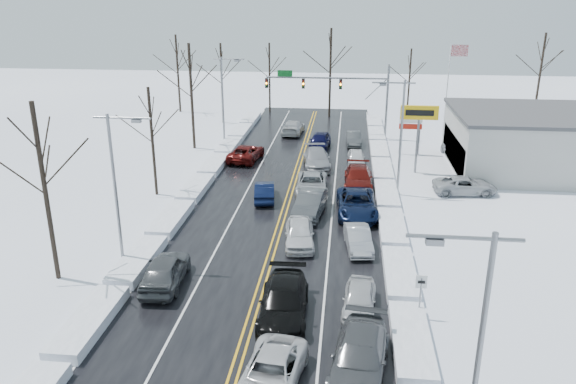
# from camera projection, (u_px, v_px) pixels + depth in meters

# --- Properties ---
(ground) EXTENTS (160.00, 160.00, 0.00)m
(ground) POSITION_uv_depth(u_px,v_px,m) (275.00, 242.00, 36.03)
(ground) COLOR white
(ground) RESTS_ON ground
(road_surface) EXTENTS (14.00, 84.00, 0.01)m
(road_surface) POSITION_uv_depth(u_px,v_px,m) (279.00, 230.00, 37.90)
(road_surface) COLOR black
(road_surface) RESTS_ON ground
(snow_bank_left) EXTENTS (1.71, 72.00, 0.58)m
(snow_bank_left) POSITION_uv_depth(u_px,v_px,m) (169.00, 225.00, 38.67)
(snow_bank_left) COLOR white
(snow_bank_left) RESTS_ON ground
(snow_bank_right) EXTENTS (1.71, 72.00, 0.58)m
(snow_bank_right) POSITION_uv_depth(u_px,v_px,m) (392.00, 235.00, 37.13)
(snow_bank_right) COLOR white
(snow_bank_right) RESTS_ON ground
(traffic_signal_mast) EXTENTS (13.28, 0.39, 8.00)m
(traffic_signal_mast) POSITION_uv_depth(u_px,v_px,m) (340.00, 88.00, 60.03)
(traffic_signal_mast) COLOR slate
(traffic_signal_mast) RESTS_ON ground
(tires_plus_sign) EXTENTS (3.20, 0.34, 6.00)m
(tires_plus_sign) POSITION_uv_depth(u_px,v_px,m) (419.00, 117.00, 48.26)
(tires_plus_sign) COLOR slate
(tires_plus_sign) RESTS_ON ground
(used_vehicles_sign) EXTENTS (2.20, 0.22, 4.65)m
(used_vehicles_sign) POSITION_uv_depth(u_px,v_px,m) (411.00, 121.00, 54.44)
(used_vehicles_sign) COLOR slate
(used_vehicles_sign) RESTS_ON ground
(speed_limit_sign) EXTENTS (0.55, 0.09, 2.35)m
(speed_limit_sign) POSITION_uv_depth(u_px,v_px,m) (421.00, 289.00, 27.16)
(speed_limit_sign) COLOR slate
(speed_limit_sign) RESTS_ON ground
(flagpole) EXTENTS (1.87, 1.20, 10.00)m
(flagpole) POSITION_uv_depth(u_px,v_px,m) (449.00, 82.00, 60.58)
(flagpole) COLOR silver
(flagpole) RESTS_ON ground
(dealership_building) EXTENTS (20.40, 12.40, 5.30)m
(dealership_building) POSITION_uv_depth(u_px,v_px,m) (570.00, 142.00, 49.56)
(dealership_building) COLOR #AFAFAA
(dealership_building) RESTS_ON ground
(streetlight_se) EXTENTS (3.20, 0.25, 9.00)m
(streetlight_se) POSITION_uv_depth(u_px,v_px,m) (473.00, 347.00, 16.55)
(streetlight_se) COLOR slate
(streetlight_se) RESTS_ON ground
(streetlight_ne) EXTENTS (3.20, 0.25, 9.00)m
(streetlight_ne) POSITION_uv_depth(u_px,v_px,m) (399.00, 129.00, 42.76)
(streetlight_ne) COLOR slate
(streetlight_ne) RESTS_ON ground
(streetlight_sw) EXTENTS (3.20, 0.25, 9.00)m
(streetlight_sw) POSITION_uv_depth(u_px,v_px,m) (118.00, 179.00, 31.33)
(streetlight_sw) COLOR slate
(streetlight_sw) RESTS_ON ground
(streetlight_nw) EXTENTS (3.20, 0.25, 9.00)m
(streetlight_nw) POSITION_uv_depth(u_px,v_px,m) (224.00, 94.00, 57.54)
(streetlight_nw) COLOR slate
(streetlight_nw) RESTS_ON ground
(tree_left_b) EXTENTS (4.00, 4.00, 10.00)m
(tree_left_b) POSITION_uv_depth(u_px,v_px,m) (40.00, 159.00, 29.22)
(tree_left_b) COLOR #2D231C
(tree_left_b) RESTS_ON ground
(tree_left_c) EXTENTS (3.40, 3.40, 8.50)m
(tree_left_c) POSITION_uv_depth(u_px,v_px,m) (151.00, 121.00, 42.57)
(tree_left_c) COLOR #2D231C
(tree_left_c) RESTS_ON ground
(tree_left_d) EXTENTS (4.20, 4.20, 10.50)m
(tree_left_d) POSITION_uv_depth(u_px,v_px,m) (190.00, 76.00, 55.28)
(tree_left_d) COLOR #2D231C
(tree_left_d) RESTS_ON ground
(tree_left_e) EXTENTS (3.80, 3.80, 9.50)m
(tree_left_e) POSITION_uv_depth(u_px,v_px,m) (221.00, 68.00, 66.71)
(tree_left_e) COLOR #2D231C
(tree_left_e) RESTS_ON ground
(tree_far_a) EXTENTS (4.00, 4.00, 10.00)m
(tree_far_a) POSITION_uv_depth(u_px,v_px,m) (177.00, 58.00, 72.93)
(tree_far_a) COLOR #2D231C
(tree_far_a) RESTS_ON ground
(tree_far_b) EXTENTS (3.60, 3.60, 9.00)m
(tree_far_b) POSITION_uv_depth(u_px,v_px,m) (269.00, 64.00, 72.89)
(tree_far_b) COLOR #2D231C
(tree_far_b) RESTS_ON ground
(tree_far_c) EXTENTS (4.40, 4.40, 11.00)m
(tree_far_c) POSITION_uv_depth(u_px,v_px,m) (331.00, 56.00, 69.74)
(tree_far_c) COLOR #2D231C
(tree_far_c) RESTS_ON ground
(tree_far_d) EXTENTS (3.40, 3.40, 8.50)m
(tree_far_d) POSITION_uv_depth(u_px,v_px,m) (410.00, 69.00, 70.72)
(tree_far_d) COLOR #2D231C
(tree_far_d) RESTS_ON ground
(tree_far_e) EXTENTS (4.20, 4.20, 10.50)m
(tree_far_e) POSITION_uv_depth(u_px,v_px,m) (542.00, 59.00, 69.11)
(tree_far_e) COLOR #2D231C
(tree_far_e) RESTS_ON ground
(queued_car_3) EXTENTS (2.51, 5.80, 1.66)m
(queued_car_3) POSITION_uv_depth(u_px,v_px,m) (284.00, 317.00, 27.80)
(queued_car_3) COLOR black
(queued_car_3) RESTS_ON ground
(queued_car_4) EXTENTS (2.26, 4.68, 1.54)m
(queued_car_4) POSITION_uv_depth(u_px,v_px,m) (299.00, 244.00, 35.74)
(queued_car_4) COLOR silver
(queued_car_4) RESTS_ON ground
(queued_car_5) EXTENTS (2.40, 5.30, 1.69)m
(queued_car_5) POSITION_uv_depth(u_px,v_px,m) (310.00, 215.00, 40.51)
(queued_car_5) COLOR #414446
(queued_car_5) RESTS_ON ground
(queued_car_6) EXTENTS (2.63, 5.39, 1.47)m
(queued_car_6) POSITION_uv_depth(u_px,v_px,m) (312.00, 193.00, 44.95)
(queued_car_6) COLOR #A3A7AB
(queued_car_6) RESTS_ON ground
(queued_car_7) EXTENTS (3.04, 5.90, 1.64)m
(queued_car_7) POSITION_uv_depth(u_px,v_px,m) (316.00, 167.00, 51.42)
(queued_car_7) COLOR #96979D
(queued_car_7) RESTS_ON ground
(queued_car_8) EXTENTS (2.33, 4.94, 1.63)m
(queued_car_8) POSITION_uv_depth(u_px,v_px,m) (320.00, 148.00, 57.59)
(queued_car_8) COLOR black
(queued_car_8) RESTS_ON ground
(queued_car_11) EXTENTS (2.96, 5.86, 1.63)m
(queued_car_11) POSITION_uv_depth(u_px,v_px,m) (359.00, 373.00, 23.69)
(queued_car_11) COLOR #45474A
(queued_car_11) RESTS_ON ground
(queued_car_12) EXTENTS (1.91, 4.15, 1.38)m
(queued_car_12) POSITION_uv_depth(u_px,v_px,m) (359.00, 311.00, 28.29)
(queued_car_12) COLOR silver
(queued_car_12) RESTS_ON ground
(queued_car_13) EXTENTS (1.95, 4.27, 1.36)m
(queued_car_13) POSITION_uv_depth(u_px,v_px,m) (358.00, 249.00, 35.13)
(queued_car_13) COLOR #9EA0A6
(queued_car_13) RESTS_ON ground
(queued_car_14) EXTENTS (3.08, 6.12, 1.66)m
(queued_car_14) POSITION_uv_depth(u_px,v_px,m) (356.00, 214.00, 40.53)
(queued_car_14) COLOR black
(queued_car_14) RESTS_ON ground
(queued_car_15) EXTENTS (2.28, 5.60, 1.62)m
(queued_car_15) POSITION_uv_depth(u_px,v_px,m) (358.00, 187.00, 46.19)
(queued_car_15) COLOR #530F0B
(queued_car_15) RESTS_ON ground
(queued_car_16) EXTENTS (1.68, 3.95, 1.33)m
(queued_car_16) POSITION_uv_depth(u_px,v_px,m) (356.00, 164.00, 52.32)
(queued_car_16) COLOR silver
(queued_car_16) RESTS_ON ground
(queued_car_17) EXTENTS (1.67, 4.24, 1.37)m
(queued_car_17) POSITION_uv_depth(u_px,v_px,m) (353.00, 145.00, 58.84)
(queued_car_17) COLOR #404345
(queued_car_17) RESTS_ON ground
(oncoming_car_0) EXTENTS (2.04, 4.43, 1.41)m
(oncoming_car_0) POSITION_uv_depth(u_px,v_px,m) (265.00, 200.00, 43.45)
(oncoming_car_0) COLOR black
(oncoming_car_0) RESTS_ON ground
(oncoming_car_1) EXTENTS (3.20, 5.71, 1.51)m
(oncoming_car_1) POSITION_uv_depth(u_px,v_px,m) (246.00, 160.00, 53.53)
(oncoming_car_1) COLOR #4F0C0A
(oncoming_car_1) RESTS_ON ground
(oncoming_car_2) EXTENTS (2.50, 5.43, 1.54)m
(oncoming_car_2) POSITION_uv_depth(u_px,v_px,m) (293.00, 134.00, 63.46)
(oncoming_car_2) COLOR #BEBEC0
(oncoming_car_2) RESTS_ON ground
(oncoming_car_3) EXTENTS (2.32, 5.12, 1.71)m
(oncoming_car_3) POSITION_uv_depth(u_px,v_px,m) (166.00, 284.00, 30.85)
(oncoming_car_3) COLOR #46494B
(oncoming_car_3) RESTS_ON ground
(parked_car_0) EXTENTS (5.17, 2.77, 1.38)m
(parked_car_0) POSITION_uv_depth(u_px,v_px,m) (464.00, 194.00, 44.71)
(parked_car_0) COLOR #ABAFB4
(parked_car_0) RESTS_ON ground
(parked_car_1) EXTENTS (3.09, 6.03, 1.67)m
(parked_car_1) POSITION_uv_depth(u_px,v_px,m) (489.00, 175.00, 49.32)
(parked_car_1) COLOR #3C3E41
(parked_car_1) RESTS_ON ground
(parked_car_2) EXTENTS (2.52, 5.07, 1.66)m
(parked_car_2) POSITION_uv_depth(u_px,v_px,m) (455.00, 157.00, 54.57)
(parked_car_2) COLOR #929499
(parked_car_2) RESTS_ON ground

